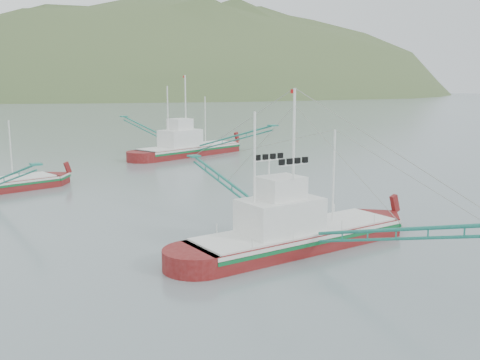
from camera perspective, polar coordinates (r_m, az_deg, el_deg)
ground at (r=32.92m, az=5.96°, el=-7.00°), size 1200.00×1200.00×0.00m
main_boat at (r=32.11m, az=5.93°, el=-4.72°), size 13.96×25.27×10.23m
bg_boat_right at (r=74.89m, az=-5.55°, el=4.29°), size 16.80×28.87×11.90m
headland_right at (r=523.43m, az=-4.62°, el=8.94°), size 684.00×432.00×306.00m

